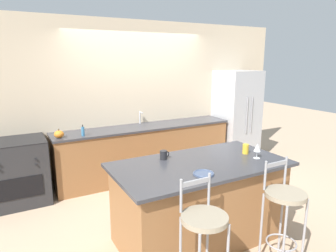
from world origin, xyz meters
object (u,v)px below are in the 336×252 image
bar_stool_near (204,232)px  dinner_plate (204,173)px  soap_bottle (83,131)px  wine_glass (257,148)px  refrigerator (236,116)px  oven_range (19,172)px  tumbler_cup (246,149)px  coffee_mug (164,155)px  pumpkin_decoration (59,134)px  bar_stool_far (284,206)px

bar_stool_near → dinner_plate: (0.31, 0.46, 0.30)m
dinner_plate → soap_bottle: bearing=107.9°
dinner_plate → wine_glass: (0.83, 0.11, 0.12)m
wine_glass → soap_bottle: 2.54m
refrigerator → soap_bottle: 3.08m
oven_range → bar_stool_near: 3.04m
oven_range → tumbler_cup: 3.18m
wine_glass → tumbler_cup: wine_glass is taller
refrigerator → coffee_mug: 3.02m
coffee_mug → soap_bottle: bearing=109.7°
dinner_plate → pumpkin_decoration: (-1.03, 2.19, 0.04)m
refrigerator → bar_stool_far: bearing=-122.5°
refrigerator → oven_range: bearing=179.7°
bar_stool_near → coffee_mug: (0.18, 1.06, 0.34)m
wine_glass → refrigerator: bearing=54.1°
bar_stool_near → soap_bottle: 2.66m
bar_stool_near → dinner_plate: bar_stool_near is taller
soap_bottle → dinner_plate: bearing=-72.1°
bar_stool_far → pumpkin_decoration: (-1.67, 2.66, 0.34)m
soap_bottle → bar_stool_near: bearing=-81.7°
tumbler_cup → soap_bottle: (-1.53, 1.84, 0.00)m
tumbler_cup → pumpkin_decoration: 2.65m
coffee_mug → tumbler_cup: 1.01m
oven_range → bar_stool_near: bearing=-64.8°
bar_stool_far → wine_glass: wine_glass is taller
refrigerator → tumbler_cup: 2.50m
oven_range → soap_bottle: 1.06m
wine_glass → pumpkin_decoration: wine_glass is taller
wine_glass → oven_range: bearing=138.3°
refrigerator → pumpkin_decoration: size_ratio=13.05×
refrigerator → pumpkin_decoration: bearing=-178.8°
refrigerator → bar_stool_far: size_ratio=1.69×
dinner_plate → coffee_mug: (-0.14, 0.60, 0.04)m
bar_stool_near → coffee_mug: bar_stool_near is taller
bar_stool_far → tumbler_cup: (0.19, 0.78, 0.35)m
refrigerator → soap_bottle: bearing=-177.8°
coffee_mug → pumpkin_decoration: size_ratio=0.84×
tumbler_cup → refrigerator: bearing=51.6°
dinner_plate → tumbler_cup: size_ratio=1.79×
wine_glass → pumpkin_decoration: bearing=131.8°
tumbler_cup → bar_stool_near: bearing=-146.2°
oven_range → refrigerator: bearing=-0.3°
dinner_plate → bar_stool_near: bearing=-124.3°
refrigerator → oven_range: 4.02m
soap_bottle → bar_stool_far: bearing=-63.0°
pumpkin_decoration → soap_bottle: soap_bottle is taller
bar_stool_far → refrigerator: bearing=57.5°
coffee_mug → pumpkin_decoration: (-0.89, 1.60, -0.00)m
oven_range → bar_stool_far: size_ratio=0.86×
oven_range → wine_glass: size_ratio=5.31×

